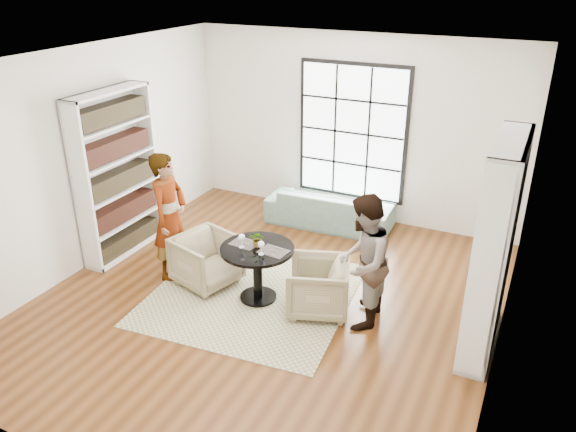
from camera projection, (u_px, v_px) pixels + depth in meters
The scene contains 16 objects.
ground at pixel (269, 300), 7.20m from camera, with size 6.00×6.00×0.00m, color brown.
room_shell at pixel (287, 195), 7.11m from camera, with size 6.00×6.01×6.00m.
rug at pixel (252, 294), 7.32m from camera, with size 2.49×2.49×0.01m, color tan.
pedestal_table at pixel (257, 262), 7.02m from camera, with size 0.93×0.93×0.74m.
sofa at pixel (330, 208), 9.14m from camera, with size 2.02×0.79×0.59m, color slate.
armchair_left at pixel (207, 260), 7.45m from camera, with size 0.74×0.76×0.69m, color tan.
armchair_right at pixel (318, 287), 6.86m from camera, with size 0.72×0.74×0.68m, color tan.
person_left at pixel (170, 216), 7.44m from camera, with size 0.64×0.42×1.76m, color gray.
person_right at pixel (363, 262), 6.44m from camera, with size 0.80×0.62×1.64m, color gray.
placemat_left at pixel (245, 243), 7.03m from camera, with size 0.34×0.26×0.01m, color #282423.
placemat_right at pixel (274, 251), 6.84m from camera, with size 0.34×0.26×0.01m, color #282423.
cutlery_left at pixel (245, 243), 7.03m from camera, with size 0.14×0.22×0.01m, color silver, non-canonical shape.
cutlery_right at pixel (274, 251), 6.83m from camera, with size 0.14×0.22×0.01m, color silver, non-canonical shape.
wine_glass_left at pixel (241, 238), 6.88m from camera, with size 0.08×0.08×0.18m.
wine_glass_right at pixel (261, 245), 6.72m from camera, with size 0.08×0.08×0.18m.
flower_centerpiece at pixel (258, 239), 6.93m from camera, with size 0.18×0.16×0.20m, color gray.
Camera 1 is at (2.86, -5.38, 3.99)m, focal length 35.00 mm.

